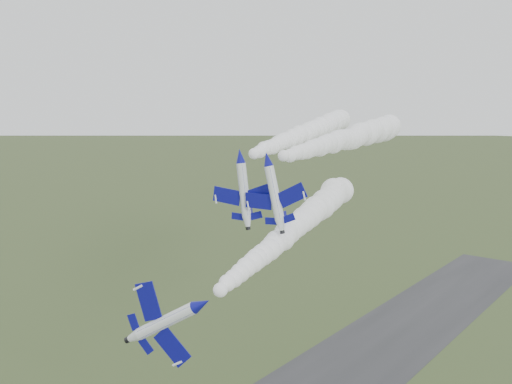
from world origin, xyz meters
TOP-DOWN VIEW (x-y plane):
  - jet_lead at (11.75, -5.28)m, footprint 6.20×12.46m
  - smoke_trail_jet_lead at (2.86, 26.63)m, footprint 24.06×59.10m
  - jet_pair_left at (-1.12, 17.02)m, footprint 10.55×12.35m
  - smoke_trail_jet_pair_left at (-11.88, 52.37)m, footprint 23.93×66.94m
  - jet_pair_right at (3.99, 17.11)m, footprint 10.13×12.32m
  - smoke_trail_jet_pair_right at (-0.64, 49.19)m, footprint 13.95×59.62m

SIDE VIEW (x-z plane):
  - jet_lead at x=11.75m, z-range 28.63..37.75m
  - smoke_trail_jet_lead at x=2.86m, z-range 32.80..38.28m
  - jet_pair_right at x=3.99m, z-range 45.50..49.13m
  - jet_pair_left at x=-1.12m, z-range 45.93..49.07m
  - smoke_trail_jet_pair_right at x=-0.64m, z-range 45.80..51.33m
  - smoke_trail_jet_pair_left at x=-11.88m, z-range 46.62..51.98m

